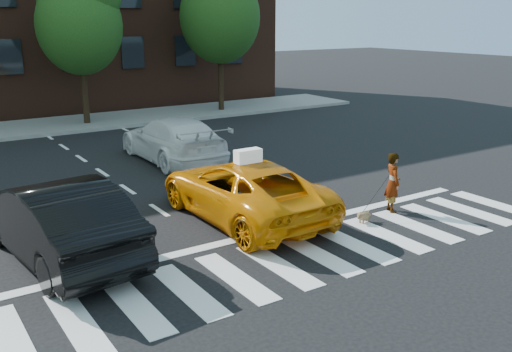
# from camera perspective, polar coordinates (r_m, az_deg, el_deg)

# --- Properties ---
(ground) EXTENTS (120.00, 120.00, 0.00)m
(ground) POSITION_cam_1_polar(r_m,az_deg,el_deg) (12.05, 6.13, -7.79)
(ground) COLOR black
(ground) RESTS_ON ground
(crosswalk) EXTENTS (13.00, 2.40, 0.01)m
(crosswalk) POSITION_cam_1_polar(r_m,az_deg,el_deg) (12.05, 6.13, -7.77)
(crosswalk) COLOR silver
(crosswalk) RESTS_ON ground
(stop_line) EXTENTS (12.00, 0.30, 0.01)m
(stop_line) POSITION_cam_1_polar(r_m,az_deg,el_deg) (13.22, 1.73, -5.50)
(stop_line) COLOR silver
(stop_line) RESTS_ON ground
(sidewalk_far) EXTENTS (30.00, 4.00, 0.15)m
(sidewalk_far) POSITION_cam_1_polar(r_m,az_deg,el_deg) (27.34, -17.82, 5.00)
(sidewalk_far) COLOR slate
(sidewalk_far) RESTS_ON ground
(tree_mid) EXTENTS (3.69, 3.69, 7.10)m
(tree_mid) POSITION_cam_1_polar(r_m,az_deg,el_deg) (26.60, -17.25, 15.14)
(tree_mid) COLOR black
(tree_mid) RESTS_ON ground
(tree_right) EXTENTS (4.00, 4.00, 7.70)m
(tree_right) POSITION_cam_1_polar(r_m,az_deg,el_deg) (29.39, -3.59, 16.57)
(tree_right) COLOR black
(tree_right) RESTS_ON ground
(taxi) EXTENTS (2.42, 5.21, 1.44)m
(taxi) POSITION_cam_1_polar(r_m,az_deg,el_deg) (13.85, -1.24, -1.36)
(taxi) COLOR orange
(taxi) RESTS_ON ground
(black_sedan) EXTENTS (2.30, 5.19, 1.66)m
(black_sedan) POSITION_cam_1_polar(r_m,az_deg,el_deg) (12.20, -19.24, -4.13)
(black_sedan) COLOR black
(black_sedan) RESTS_ON ground
(white_suv) EXTENTS (2.19, 5.24, 1.51)m
(white_suv) POSITION_cam_1_polar(r_m,az_deg,el_deg) (19.63, -8.33, 3.67)
(white_suv) COLOR white
(white_suv) RESTS_ON ground
(woman) EXTENTS (0.56, 0.66, 1.52)m
(woman) POSITION_cam_1_polar(r_m,az_deg,el_deg) (14.71, 13.52, -0.63)
(woman) COLOR #999999
(woman) RESTS_ON ground
(dog) EXTENTS (0.52, 0.29, 0.30)m
(dog) POSITION_cam_1_polar(r_m,az_deg,el_deg) (13.90, 10.69, -3.96)
(dog) COLOR #947C4B
(dog) RESTS_ON ground
(taxi_sign) EXTENTS (0.65, 0.28, 0.32)m
(taxi_sign) POSITION_cam_1_polar(r_m,az_deg,el_deg) (13.46, -0.81, 2.02)
(taxi_sign) COLOR white
(taxi_sign) RESTS_ON taxi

